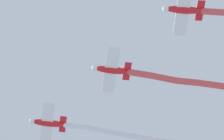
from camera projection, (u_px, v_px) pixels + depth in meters
airplane_lead at (48, 123)px, 70.24m from camera, size 5.49×6.35×1.71m
smoke_trail_lead at (144, 138)px, 71.45m from camera, size 19.33×12.55×1.01m
airplane_left_wing at (111, 70)px, 66.11m from camera, size 5.51×6.32×1.71m
airplane_right_wing at (183, 10)px, 61.98m from camera, size 5.61×6.14×1.71m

